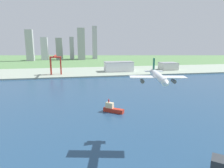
# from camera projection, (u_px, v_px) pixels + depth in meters

# --- Properties ---
(ground_plane) EXTENTS (2400.00, 2400.00, 0.00)m
(ground_plane) POSITION_uv_depth(u_px,v_px,m) (96.00, 93.00, 266.70)
(ground_plane) COLOR #5A854E
(water_bay) EXTENTS (840.00, 360.00, 0.15)m
(water_bay) POSITION_uv_depth(u_px,v_px,m) (102.00, 107.00, 208.97)
(water_bay) COLOR navy
(water_bay) RESTS_ON ground
(industrial_pier) EXTENTS (840.00, 140.00, 2.50)m
(industrial_pier) POSITION_uv_depth(u_px,v_px,m) (86.00, 72.00, 449.22)
(industrial_pier) COLOR #97A592
(industrial_pier) RESTS_ON ground
(airplane_landing) EXTENTS (34.83, 41.83, 13.80)m
(airplane_landing) POSITION_uv_depth(u_px,v_px,m) (158.00, 77.00, 122.19)
(airplane_landing) COLOR white
(tugboat_small) EXTENTS (18.92, 15.99, 12.06)m
(tugboat_small) POSITION_uv_depth(u_px,v_px,m) (112.00, 109.00, 194.51)
(tugboat_small) COLOR #B22D1E
(tugboat_small) RESTS_ON water_bay
(port_crane_red) EXTENTS (21.41, 45.36, 38.03)m
(port_crane_red) POSITION_uv_depth(u_px,v_px,m) (55.00, 61.00, 396.67)
(port_crane_red) COLOR #B72D23
(port_crane_red) RESTS_ON industrial_pier
(warehouse_main) EXTENTS (61.78, 30.97, 20.73)m
(warehouse_main) POSITION_uv_depth(u_px,v_px,m) (119.00, 66.00, 445.97)
(warehouse_main) COLOR white
(warehouse_main) RESTS_ON industrial_pier
(warehouse_annex) EXTENTS (37.74, 32.46, 16.51)m
(warehouse_annex) POSITION_uv_depth(u_px,v_px,m) (168.00, 66.00, 470.60)
(warehouse_annex) COLOR silver
(warehouse_annex) RESTS_ON industrial_pier
(distant_skyline) EXTENTS (249.62, 71.79, 123.82)m
(distant_skyline) POSITION_uv_depth(u_px,v_px,m) (65.00, 46.00, 751.98)
(distant_skyline) COLOR #A6A8AF
(distant_skyline) RESTS_ON ground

